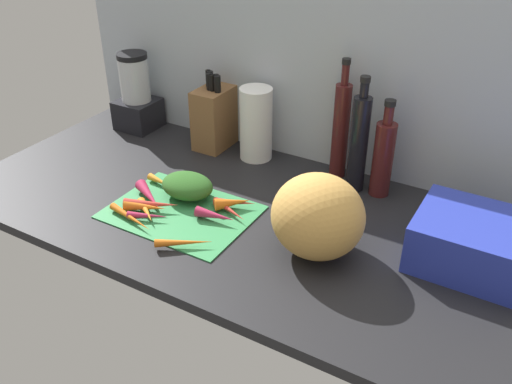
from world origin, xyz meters
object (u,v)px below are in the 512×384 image
Objects in this scene: carrot_0 at (232,203)px; carrot_8 at (145,207)px; carrot_6 at (184,242)px; carrot_11 at (235,202)px; dish_rack at (473,242)px; cutting_board at (181,211)px; blender_appliance at (137,96)px; bottle_1 at (359,142)px; carrot_5 at (147,216)px; paper_towel_roll at (256,124)px; carrot_2 at (151,204)px; winter_squash at (318,216)px; knife_block at (215,117)px; bottle_2 at (383,157)px; carrot_9 at (149,195)px; carrot_3 at (161,182)px; bottle_0 at (341,129)px; carrot_1 at (146,211)px; carrot_4 at (215,216)px; carrot_10 at (230,210)px; carrot_7 at (131,218)px.

carrot_8 is at bearing -145.21° from carrot_0.
carrot_11 is at bearing 87.42° from carrot_6.
cutting_board is at bearing -166.89° from dish_rack.
blender_appliance is 86.08cm from bottle_1.
carrot_5 is 49.99cm from paper_towel_roll.
winter_squash is (48.23, 6.51, 8.40)cm from carrot_2.
knife_block is at bearing 145.89° from winter_squash.
carrot_5 is at bearing -47.66° from blender_appliance.
carrot_6 is 0.42× the size of bottle_1.
bottle_2 is (7.45, 0.88, -3.16)cm from bottle_1.
carrot_2 is 1.03× the size of carrot_6.
bottle_2 is (55.87, 38.99, 9.76)cm from carrot_9.
bottle_0 is at bearing 38.41° from carrot_3.
paper_towel_roll is at bearing 136.49° from winter_squash.
carrot_0 reaches higher than carrot_11.
carrot_8 is 5.87cm from carrot_9.
carrot_0 is at bearing 38.60° from carrot_1.
carrot_8 is at bearing -164.53° from dish_rack.
carrot_9 is at bearing 123.24° from carrot_1.
carrot_3 is at bearing -152.78° from bottle_2.
knife_block is (-15.48, 40.72, 10.53)cm from cutting_board.
knife_block reaches higher than paper_towel_roll.
carrot_4 is 0.48× the size of winter_squash.
carrot_9 is 43.55cm from paper_towel_roll.
carrot_8 is 61.18cm from blender_appliance.
carrot_11 is (17.22, 17.89, 0.08)cm from carrot_5.
carrot_0 reaches higher than cutting_board.
carrot_4 is 20.49cm from carrot_8.
bottle_0 is (37.00, 46.56, 13.50)cm from carrot_2.
bottle_1 reaches higher than dish_rack.
carrot_3 is 0.39× the size of knife_block.
bottle_2 is 37.65cm from dish_rack.
winter_squash is 0.79× the size of bottle_2.
winter_squash is 38.11cm from dish_rack.
carrot_8 is at bearing -151.58° from carrot_10.
carrot_9 reaches higher than carrot_8.
carrot_5 is 0.40× the size of blender_appliance.
knife_block reaches higher than carrot_1.
knife_block reaches higher than carrot_2.
carrot_8 is 23.87cm from carrot_10.
carrot_7 is at bearing -94.11° from carrot_8.
carrot_7 is at bearing -100.82° from paper_towel_roll.
cutting_board is at bearing 2.33° from carrot_9.
bottle_2 is (53.09, 44.16, 9.98)cm from carrot_8.
bottle_0 is (16.79, 36.99, 14.11)cm from carrot_10.
knife_block reaches higher than carrot_9.
paper_towel_roll is at bearing 79.18° from carrot_7.
carrot_10 reaches higher than cutting_board.
winter_squash is 0.90× the size of knife_block.
dish_rack is (124.15, -21.75, -5.68)cm from blender_appliance.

